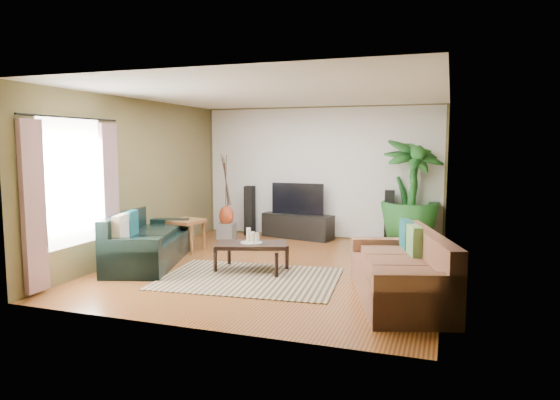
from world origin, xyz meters
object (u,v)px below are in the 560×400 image
at_px(coffee_table, 251,257).
at_px(vase, 226,216).
at_px(side_table, 186,235).
at_px(speaker_left, 250,211).
at_px(potted_plant, 411,192).
at_px(tv_stand, 298,226).
at_px(speaker_right, 389,217).
at_px(pedestal, 227,231).
at_px(sofa_right, 399,267).
at_px(television, 298,199).
at_px(sofa_left, 149,238).

bearing_deg(coffee_table, vase, 104.80).
bearing_deg(side_table, speaker_left, 76.03).
relative_size(speaker_left, potted_plant, 0.51).
bearing_deg(potted_plant, speaker_left, 180.00).
xyz_separation_m(coffee_table, speaker_left, (-1.19, 2.82, 0.31)).
xyz_separation_m(coffee_table, tv_stand, (-0.12, 2.82, 0.03)).
bearing_deg(speaker_right, tv_stand, 173.24).
relative_size(tv_stand, vase, 3.55).
relative_size(coffee_table, side_table, 1.84).
height_order(speaker_right, pedestal, speaker_right).
height_order(sofa_right, television, television).
distance_m(coffee_table, television, 2.89).
bearing_deg(pedestal, sofa_left, -96.78).
relative_size(tv_stand, speaker_left, 1.42).
bearing_deg(speaker_right, sofa_right, -88.23).
bearing_deg(potted_plant, sofa_left, -142.82).
xyz_separation_m(sofa_right, speaker_left, (-3.46, 3.59, 0.10)).
height_order(sofa_left, speaker_left, speaker_left).
distance_m(coffee_table, pedestal, 2.67).
distance_m(tv_stand, pedestal, 1.47).
relative_size(potted_plant, pedestal, 6.28).
bearing_deg(sofa_left, speaker_left, -27.58).
bearing_deg(coffee_table, side_table, 132.20).
distance_m(sofa_left, tv_stand, 3.36).
height_order(coffee_table, tv_stand, tv_stand).
xyz_separation_m(tv_stand, pedestal, (-1.34, -0.59, -0.08)).
bearing_deg(sofa_left, sofa_right, -116.05).
relative_size(sofa_left, potted_plant, 1.01).
height_order(speaker_right, side_table, speaker_right).
xyz_separation_m(sofa_left, television, (1.62, 2.94, 0.39)).
height_order(potted_plant, pedestal, potted_plant).
distance_m(sofa_right, potted_plant, 3.64).
distance_m(coffee_table, speaker_left, 3.08).
distance_m(speaker_right, pedestal, 3.27).
bearing_deg(vase, coffee_table, -56.87).
bearing_deg(tv_stand, sofa_left, -106.69).
bearing_deg(potted_plant, sofa_right, -87.69).
distance_m(sofa_left, sofa_right, 4.07).
distance_m(tv_stand, speaker_left, 1.10).
xyz_separation_m(tv_stand, speaker_left, (-1.07, 0.00, 0.28)).
xyz_separation_m(sofa_left, coffee_table, (1.74, 0.12, -0.21)).
xyz_separation_m(sofa_left, side_table, (0.08, 1.05, -0.14)).
bearing_deg(pedestal, sofa_right, -38.74).
distance_m(vase, side_table, 1.33).
bearing_deg(tv_stand, potted_plant, 12.20).
bearing_deg(speaker_left, speaker_right, -1.00).
bearing_deg(sofa_left, speaker_right, -66.73).
xyz_separation_m(coffee_table, potted_plant, (2.13, 2.82, 0.81)).
height_order(sofa_right, vase, sofa_right).
bearing_deg(sofa_right, speaker_left, -152.78).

